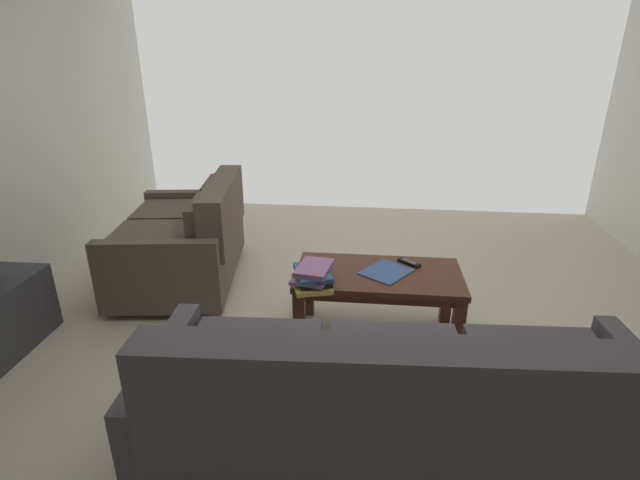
{
  "coord_description": "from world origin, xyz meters",
  "views": [
    {
      "loc": [
        -0.08,
        2.59,
        1.75
      ],
      "look_at": [
        0.18,
        0.21,
        0.79
      ],
      "focal_mm": 26.69,
      "sensor_mm": 36.0,
      "label": 1
    }
  ],
  "objects_px": {
    "loveseat_near": "(187,240)",
    "coffee_table": "(378,283)",
    "loose_magazine": "(386,272)",
    "tv_remote": "(409,263)",
    "sofa_main": "(399,413)",
    "book_stack": "(313,276)"
  },
  "relations": [
    {
      "from": "coffee_table",
      "to": "book_stack",
      "type": "height_order",
      "value": "book_stack"
    },
    {
      "from": "sofa_main",
      "to": "loose_magazine",
      "type": "height_order",
      "value": "sofa_main"
    },
    {
      "from": "coffee_table",
      "to": "sofa_main",
      "type": "bearing_deg",
      "value": 93.79
    },
    {
      "from": "sofa_main",
      "to": "book_stack",
      "type": "bearing_deg",
      "value": -63.42
    },
    {
      "from": "loveseat_near",
      "to": "tv_remote",
      "type": "height_order",
      "value": "loveseat_near"
    },
    {
      "from": "sofa_main",
      "to": "coffee_table",
      "type": "xyz_separation_m",
      "value": [
        0.08,
        -1.14,
        0.01
      ]
    },
    {
      "from": "tv_remote",
      "to": "coffee_table",
      "type": "bearing_deg",
      "value": 36.15
    },
    {
      "from": "tv_remote",
      "to": "loose_magazine",
      "type": "distance_m",
      "value": 0.2
    },
    {
      "from": "loveseat_near",
      "to": "tv_remote",
      "type": "bearing_deg",
      "value": 163.14
    },
    {
      "from": "loveseat_near",
      "to": "book_stack",
      "type": "relative_size",
      "value": 4.17
    },
    {
      "from": "sofa_main",
      "to": "loveseat_near",
      "type": "relative_size",
      "value": 1.51
    },
    {
      "from": "loveseat_near",
      "to": "loose_magazine",
      "type": "xyz_separation_m",
      "value": [
        -1.55,
        0.65,
        0.11
      ]
    },
    {
      "from": "coffee_table",
      "to": "tv_remote",
      "type": "distance_m",
      "value": 0.26
    },
    {
      "from": "sofa_main",
      "to": "book_stack",
      "type": "xyz_separation_m",
      "value": [
        0.47,
        -0.93,
        0.15
      ]
    },
    {
      "from": "sofa_main",
      "to": "loose_magazine",
      "type": "bearing_deg",
      "value": -88.58
    },
    {
      "from": "loose_magazine",
      "to": "tv_remote",
      "type": "bearing_deg",
      "value": -102.11
    },
    {
      "from": "book_stack",
      "to": "tv_remote",
      "type": "height_order",
      "value": "book_stack"
    },
    {
      "from": "sofa_main",
      "to": "loveseat_near",
      "type": "bearing_deg",
      "value": -48.79
    },
    {
      "from": "coffee_table",
      "to": "tv_remote",
      "type": "relative_size",
      "value": 6.96
    },
    {
      "from": "coffee_table",
      "to": "tv_remote",
      "type": "bearing_deg",
      "value": -143.85
    },
    {
      "from": "loveseat_near",
      "to": "coffee_table",
      "type": "bearing_deg",
      "value": 156.33
    },
    {
      "from": "sofa_main",
      "to": "coffee_table",
      "type": "relative_size",
      "value": 2.05
    }
  ]
}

